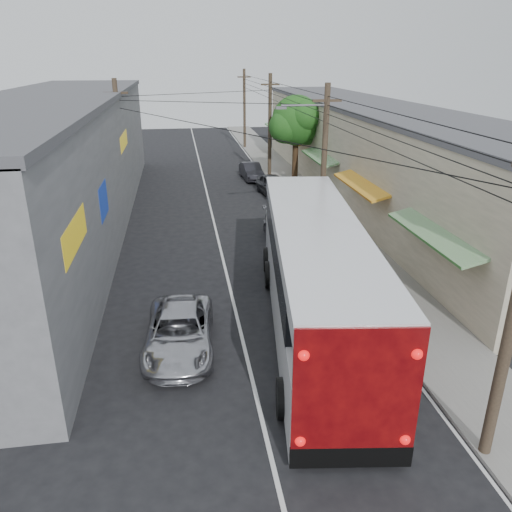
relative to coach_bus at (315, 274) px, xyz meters
The scene contains 13 objects.
ground 5.86m from the coach_bus, 118.73° to the right, with size 120.00×120.00×0.00m, color black.
sidewalk 15.80m from the coach_bus, 75.74° to the left, with size 3.00×80.00×0.12m, color slate.
building_right 19.14m from the coach_bus, 64.09° to the left, with size 7.09×40.00×6.25m.
building_left 17.33m from the coach_bus, 130.19° to the left, with size 7.20×36.00×7.25m.
utility_poles 15.66m from the coach_bus, 88.20° to the left, with size 11.80×45.28×8.00m.
street_tree 21.78m from the coach_bus, 78.71° to the left, with size 4.40×4.00×6.60m.
coach_bus is the anchor object (origin of this frame).
jeepney 5.04m from the coach_bus, 169.56° to the right, with size 2.20×4.78×1.33m, color #BAB9C1.
parked_suv 8.37m from the coach_bus, 81.93° to the left, with size 2.19×5.38×1.56m, color #929198.
parked_car_mid 18.46m from the coach_bus, 83.88° to the left, with size 1.68×4.18×1.43m, color #29292E.
parked_car_far 23.58m from the coach_bus, 87.17° to the left, with size 1.36×3.91×1.29m, color black.
pedestrian_near 11.65m from the coach_bus, 71.38° to the left, with size 0.64×0.42×1.77m, color pink.
pedestrian_far 11.34m from the coach_bus, 75.83° to the left, with size 0.76×0.60×1.57m, color #81A2BB.
Camera 1 is at (-1.80, -10.63, 9.10)m, focal length 35.00 mm.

